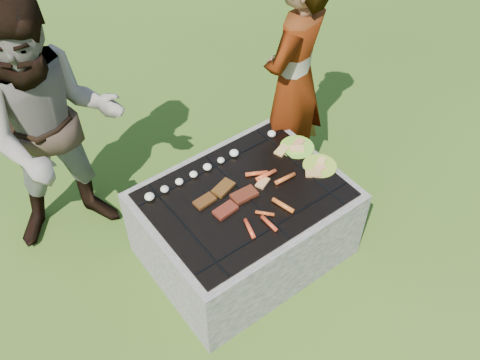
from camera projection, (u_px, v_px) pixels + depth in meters
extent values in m
plane|color=#274912|center=(244.00, 250.00, 3.87)|extent=(60.00, 60.00, 0.00)
cube|color=#A9A296|center=(210.00, 189.00, 3.88)|extent=(1.30, 0.18, 0.60)
cube|color=#A9A296|center=(283.00, 264.00, 3.43)|extent=(1.30, 0.18, 0.60)
cube|color=#A69F93|center=(175.00, 266.00, 3.42)|extent=(0.18, 0.64, 0.60)
cube|color=#9E948C|center=(306.00, 188.00, 3.88)|extent=(0.18, 0.64, 0.60)
cube|color=black|center=(244.00, 230.00, 3.69)|extent=(0.94, 0.64, 0.48)
sphere|color=#FF5914|center=(245.00, 209.00, 3.54)|extent=(0.10, 0.10, 0.10)
cube|color=black|center=(245.00, 195.00, 3.43)|extent=(1.20, 0.90, 0.01)
cylinder|color=black|center=(186.00, 227.00, 3.24)|extent=(0.01, 0.88, 0.01)
cylinder|color=black|center=(245.00, 194.00, 3.43)|extent=(0.01, 0.88, 0.01)
cylinder|color=black|center=(298.00, 164.00, 3.61)|extent=(0.01, 0.88, 0.01)
cylinder|color=black|center=(277.00, 225.00, 3.25)|extent=(1.18, 0.01, 0.01)
cylinder|color=black|center=(216.00, 166.00, 3.60)|extent=(1.18, 0.01, 0.01)
ellipsoid|color=beige|center=(150.00, 197.00, 3.38)|extent=(0.06, 0.06, 0.04)
ellipsoid|color=beige|center=(165.00, 189.00, 3.43)|extent=(0.06, 0.06, 0.04)
ellipsoid|color=white|center=(179.00, 182.00, 3.47)|extent=(0.05, 0.05, 0.04)
ellipsoid|color=#EFE1CB|center=(194.00, 174.00, 3.52)|extent=(0.05, 0.05, 0.04)
ellipsoid|color=white|center=(207.00, 167.00, 3.57)|extent=(0.06, 0.06, 0.04)
ellipsoid|color=#E9E5C6|center=(221.00, 160.00, 3.61)|extent=(0.05, 0.05, 0.03)
ellipsoid|color=#F0E4CB|center=(234.00, 153.00, 3.66)|extent=(0.06, 0.06, 0.04)
ellipsoid|color=beige|center=(272.00, 134.00, 3.80)|extent=(0.06, 0.06, 0.04)
cube|color=brown|center=(205.00, 201.00, 3.37)|extent=(0.14, 0.09, 0.02)
cube|color=brown|center=(223.00, 188.00, 3.45)|extent=(0.17, 0.13, 0.02)
cube|color=maroon|center=(225.00, 210.00, 3.32)|extent=(0.16, 0.10, 0.02)
cube|color=maroon|center=(244.00, 195.00, 3.40)|extent=(0.17, 0.10, 0.02)
cylinder|color=orange|center=(256.00, 173.00, 3.53)|extent=(0.15, 0.09, 0.03)
cylinder|color=#EE5727|center=(266.00, 175.00, 3.52)|extent=(0.16, 0.04, 0.03)
cylinder|color=#D35622|center=(285.00, 179.00, 3.50)|extent=(0.16, 0.04, 0.03)
cylinder|color=#C76B20|center=(265.00, 213.00, 3.30)|extent=(0.10, 0.10, 0.02)
cylinder|color=orange|center=(283.00, 205.00, 3.34)|extent=(0.07, 0.16, 0.03)
cylinder|color=#DF4624|center=(250.00, 229.00, 3.21)|extent=(0.07, 0.15, 0.03)
cylinder|color=red|center=(269.00, 223.00, 3.24)|extent=(0.03, 0.14, 0.03)
cube|color=tan|center=(263.00, 182.00, 3.49)|extent=(0.12, 0.09, 0.01)
cube|color=tan|center=(313.00, 174.00, 3.54)|extent=(0.12, 0.11, 0.01)
cube|color=#E0C373|center=(282.00, 150.00, 3.70)|extent=(0.13, 0.10, 0.01)
cylinder|color=#A7D432|center=(297.00, 148.00, 3.73)|extent=(0.28, 0.28, 0.02)
cube|color=#FAC280|center=(297.00, 149.00, 3.70)|extent=(0.11, 0.10, 0.02)
cube|color=tan|center=(298.00, 143.00, 3.75)|extent=(0.10, 0.08, 0.02)
cylinder|color=gold|center=(320.00, 166.00, 3.61)|extent=(0.25, 0.25, 0.01)
cube|color=#E9AA77|center=(320.00, 168.00, 3.58)|extent=(0.08, 0.06, 0.01)
cube|color=#FBC380|center=(321.00, 161.00, 3.62)|extent=(0.09, 0.08, 0.01)
imported|color=gray|center=(294.00, 81.00, 3.82)|extent=(0.75, 0.62, 1.75)
imported|color=gray|center=(55.00, 131.00, 3.37)|extent=(1.05, 0.91, 1.85)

